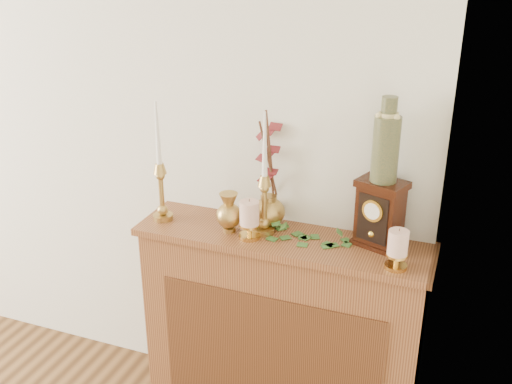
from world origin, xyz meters
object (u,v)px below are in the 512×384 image
at_px(ceramic_vase, 386,144).
at_px(ginger_jar, 269,171).
at_px(candlestick_left, 161,182).
at_px(bud_vase, 229,213).
at_px(mantel_clock, 380,214).
at_px(candlestick_center, 264,195).

bearing_deg(ceramic_vase, ginger_jar, 174.84).
relative_size(candlestick_left, bud_vase, 3.06).
bearing_deg(mantel_clock, ginger_jar, -165.79).
bearing_deg(candlestick_left, bud_vase, -1.46).
bearing_deg(mantel_clock, candlestick_center, -153.20).
xyz_separation_m(candlestick_left, candlestick_center, (0.46, 0.03, -0.00)).
bearing_deg(ginger_jar, ceramic_vase, -5.16).
distance_m(candlestick_left, ginger_jar, 0.47).
height_order(candlestick_left, bud_vase, candlestick_left).
relative_size(bud_vase, ceramic_vase, 0.52).
xyz_separation_m(candlestick_center, ceramic_vase, (0.46, 0.06, 0.25)).
distance_m(candlestick_left, bud_vase, 0.33).
distance_m(bud_vase, mantel_clock, 0.61).
height_order(bud_vase, ceramic_vase, ceramic_vase).
bearing_deg(mantel_clock, candlestick_left, -154.75).
xyz_separation_m(candlestick_left, bud_vase, (0.32, -0.01, -0.09)).
bearing_deg(bud_vase, candlestick_left, 178.54).
height_order(candlestick_left, ginger_jar, candlestick_left).
bearing_deg(ginger_jar, mantel_clock, -5.46).
height_order(candlestick_left, ceramic_vase, ceramic_vase).
bearing_deg(candlestick_left, ceramic_vase, 5.73).
height_order(candlestick_center, ceramic_vase, ceramic_vase).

